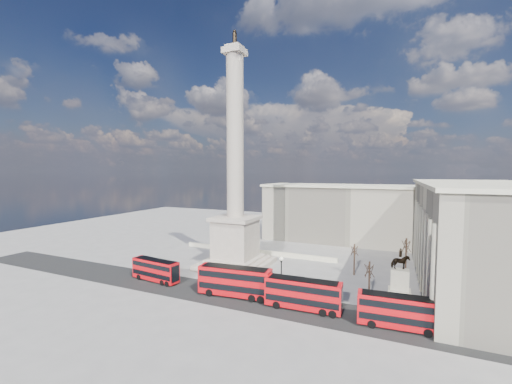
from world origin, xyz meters
The scene contains 18 objects.
ground centered at (0.00, 0.00, 0.00)m, with size 180.00×180.00×0.00m, color gray.
asphalt_road centered at (5.00, -10.00, 0.00)m, with size 120.00×9.00×0.01m, color #252525.
nelsons_column centered at (0.00, 5.00, 12.92)m, with size 14.00×14.00×49.85m.
balustrade_wall centered at (0.00, 16.00, 0.55)m, with size 40.00×0.60×1.10m, color beige.
building_east centered at (45.00, 10.00, 9.32)m, with size 19.00×46.00×18.60m.
building_northeast centered at (20.00, 40.00, 8.32)m, with size 51.00×17.00×16.60m.
red_bus_a centered at (-9.27, -9.49, 2.14)m, with size 10.25×3.37×4.08m.
red_bus_b centered at (7.70, -9.93, 2.58)m, with size 12.33×3.90×4.91m.
red_bus_c centered at (19.21, -10.23, 2.39)m, with size 11.34×3.01×4.57m.
red_bus_d centered at (32.43, -10.69, 2.29)m, with size 10.89×3.12×4.37m.
victorian_lamp centered at (14.64, -7.02, 3.90)m, with size 0.57×0.57×6.62m.
equestrian_statue centered at (32.42, 3.06, 2.58)m, with size 3.57×2.67×7.54m.
bare_tree_near centered at (27.97, -4.03, 5.50)m, with size 1.59×1.59×6.97m.
bare_tree_mid centered at (24.31, 9.05, 5.17)m, with size 1.73×1.73×6.57m.
bare_tree_far centered at (33.67, 13.38, 6.08)m, with size 1.89×1.89×7.71m.
pedestrian_walking centered at (21.37, -6.50, 0.83)m, with size 0.61×0.40×1.67m, color black.
pedestrian_standing centered at (23.02, -6.50, 0.95)m, with size 0.92×0.72×1.90m, color black.
pedestrian_crossing centered at (17.49, -5.49, 0.88)m, with size 1.03×0.43×1.75m, color black.
Camera 1 is at (31.01, -54.55, 20.49)m, focal length 22.00 mm.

